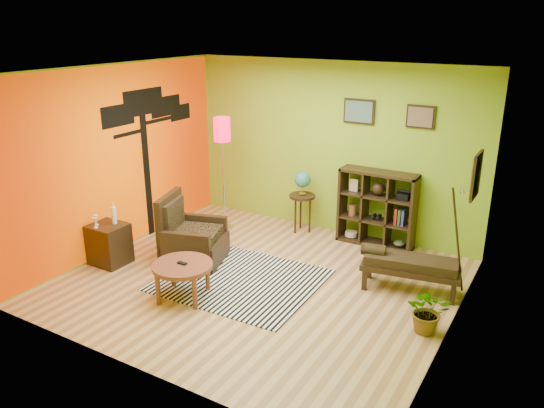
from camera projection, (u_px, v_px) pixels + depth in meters
The scene contains 11 objects.
ground at pixel (259, 282), 7.23m from camera, with size 5.00×5.00×0.00m, color tan.
room_shell at pixel (253, 152), 6.70m from camera, with size 5.04×4.54×2.82m.
zebra_rug at pixel (240, 280), 7.27m from camera, with size 2.08×1.79×0.01m, color silver.
coffee_table at pixel (183, 269), 6.70m from camera, with size 0.77×0.77×0.49m.
armchair at pixel (191, 241), 7.78m from camera, with size 1.03×1.02×1.01m.
side_cabinet at pixel (109, 244), 7.70m from camera, with size 0.51×0.46×0.91m.
floor_lamp at pixel (222, 140), 8.57m from camera, with size 0.29×0.29×1.91m.
globe_table at pixel (302, 186), 8.70m from camera, with size 0.43×0.43×1.05m.
cube_shelf at pixel (378, 209), 8.25m from camera, with size 1.20×0.35×1.20m.
bench at pixel (408, 264), 6.90m from camera, with size 1.31×0.66×0.58m.
potted_plant at pixel (428, 315), 6.02m from camera, with size 0.49×0.54×0.42m, color #26661E.
Camera 1 is at (3.44, -5.49, 3.39)m, focal length 35.00 mm.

